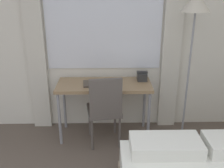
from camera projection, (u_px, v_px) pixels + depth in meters
The scene contains 6 objects.
wall_back_with_window at pixel (104, 30), 3.37m from camera, with size 5.10×0.13×2.70m.
desk at pixel (104, 89), 3.32m from camera, with size 1.19×0.49×0.74m.
desk_chair at pixel (105, 107), 3.16m from camera, with size 0.45×0.45×0.93m.
standing_lamp at pixel (194, 24), 2.93m from camera, with size 0.32×0.32×1.84m.
telephone at pixel (142, 76), 3.39m from camera, with size 0.14×0.15×0.12m.
book at pixel (94, 83), 3.26m from camera, with size 0.29×0.24×0.02m.
Camera 1 is at (0.03, -0.57, 1.93)m, focal length 42.00 mm.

